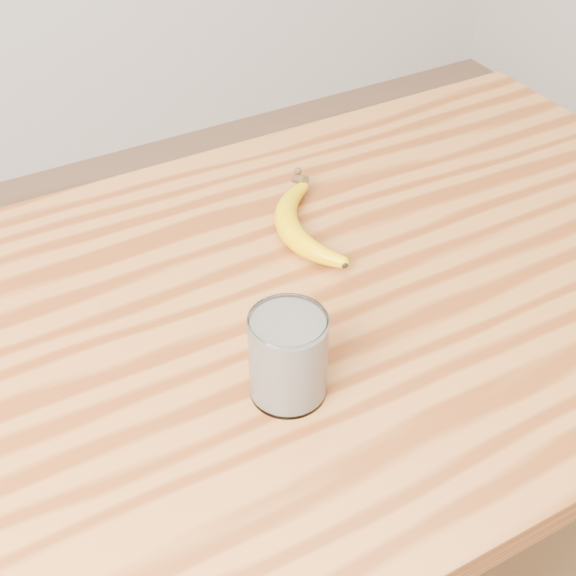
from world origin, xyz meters
TOP-DOWN VIEW (x-y plane):
  - table at (0.00, 0.00)m, footprint 1.20×0.80m
  - smoothie_glass at (-0.17, -0.13)m, footprint 0.09×0.09m
  - banana at (-0.02, 0.12)m, footprint 0.17×0.30m

SIDE VIEW (x-z plane):
  - table at x=0.00m, z-range 0.32..1.22m
  - banana at x=-0.02m, z-range 0.90..0.93m
  - smoothie_glass at x=-0.17m, z-range 0.90..1.01m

